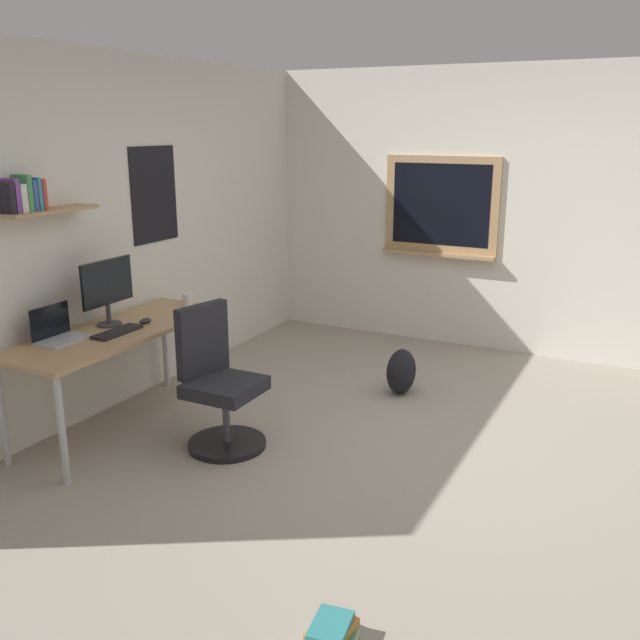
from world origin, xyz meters
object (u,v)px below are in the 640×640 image
object	(u,v)px
desk	(118,338)
monitor_primary	(107,288)
computer_mouse	(145,321)
office_chair	(218,387)
keyboard	(117,332)
backpack	(401,371)
book_stack_on_floor	(333,634)
laptop	(58,332)
coffee_mug	(187,299)

from	to	relation	value
desk	monitor_primary	distance (m)	0.35
computer_mouse	office_chair	bearing A→B (deg)	-99.63
desk	keyboard	distance (m)	0.14
office_chair	backpack	size ratio (longest dim) A/B	2.61
book_stack_on_floor	office_chair	bearing A→B (deg)	48.04
monitor_primary	laptop	bearing A→B (deg)	173.47
office_chair	coffee_mug	xyz separation A→B (m)	(0.66, 0.74, 0.37)
computer_mouse	book_stack_on_floor	xyz separation A→B (m)	(-1.47, -2.19, -0.69)
computer_mouse	desk	bearing A→B (deg)	157.98
office_chair	monitor_primary	distance (m)	1.05
computer_mouse	coffee_mug	size ratio (longest dim) A/B	1.13
office_chair	laptop	size ratio (longest dim) A/B	3.06
monitor_primary	computer_mouse	bearing A→B (deg)	-49.74
office_chair	book_stack_on_floor	world-z (taller)	office_chair
monitor_primary	book_stack_on_floor	xyz separation A→B (m)	(-1.32, -2.38, -0.94)
computer_mouse	book_stack_on_floor	world-z (taller)	computer_mouse
coffee_mug	backpack	distance (m)	1.78
desk	backpack	bearing A→B (deg)	-45.32
monitor_primary	coffee_mug	world-z (taller)	monitor_primary
laptop	book_stack_on_floor	bearing A→B (deg)	-110.24
office_chair	monitor_primary	world-z (taller)	monitor_primary
desk	monitor_primary	world-z (taller)	monitor_primary
office_chair	desk	bearing A→B (deg)	95.83
desk	laptop	distance (m)	0.43
laptop	computer_mouse	size ratio (longest dim) A/B	2.98
backpack	book_stack_on_floor	world-z (taller)	backpack
computer_mouse	book_stack_on_floor	size ratio (longest dim) A/B	0.43
monitor_primary	keyboard	world-z (taller)	monitor_primary
coffee_mug	book_stack_on_floor	distance (m)	3.10
office_chair	coffee_mug	distance (m)	1.06
keyboard	book_stack_on_floor	world-z (taller)	keyboard
office_chair	computer_mouse	distance (m)	0.78
desk	monitor_primary	bearing A→B (deg)	67.58
office_chair	laptop	xyz separation A→B (m)	(-0.46, 0.92, 0.38)
backpack	monitor_primary	bearing A→B (deg)	132.01
monitor_primary	computer_mouse	xyz separation A→B (m)	(0.15, -0.18, -0.25)
coffee_mug	desk	bearing A→B (deg)	177.76
keyboard	book_stack_on_floor	xyz separation A→B (m)	(-1.19, -2.19, -0.68)
keyboard	monitor_primary	bearing A→B (deg)	55.10
keyboard	computer_mouse	xyz separation A→B (m)	(0.28, 0.00, 0.01)
office_chair	laptop	world-z (taller)	laptop
office_chair	keyboard	bearing A→B (deg)	103.27
office_chair	book_stack_on_floor	xyz separation A→B (m)	(-1.35, -1.50, -0.35)
keyboard	backpack	xyz separation A→B (m)	(1.59, -1.44, -0.56)
desk	coffee_mug	world-z (taller)	coffee_mug
backpack	book_stack_on_floor	xyz separation A→B (m)	(-2.78, -0.75, -0.12)
coffee_mug	book_stack_on_floor	world-z (taller)	coffee_mug
monitor_primary	coffee_mug	bearing A→B (deg)	-10.61
laptop	backpack	xyz separation A→B (m)	(1.88, -1.67, -0.60)
desk	laptop	xyz separation A→B (m)	(-0.38, 0.15, 0.12)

